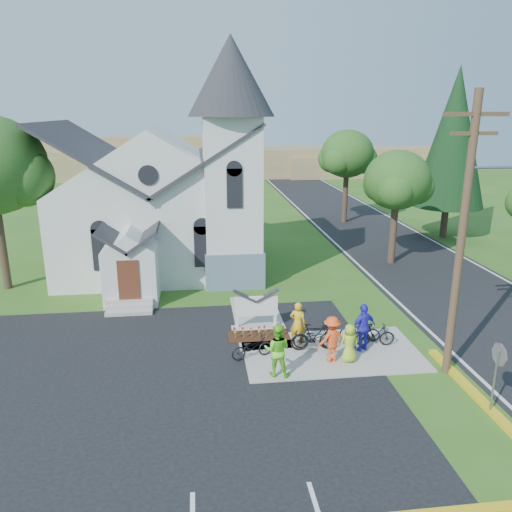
{
  "coord_description": "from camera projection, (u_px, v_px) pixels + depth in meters",
  "views": [
    {
      "loc": [
        -3.66,
        -17.04,
        9.32
      ],
      "look_at": [
        -0.98,
        5.0,
        2.81
      ],
      "focal_mm": 35.0,
      "sensor_mm": 36.0,
      "label": 1
    }
  ],
  "objects": [
    {
      "name": "cyclist_0",
      "position": [
        298.0,
        323.0,
        20.31
      ],
      "size": [
        0.79,
        0.68,
        1.84
      ],
      "primitive_type": "imported",
      "rotation": [
        0.0,
        0.0,
        2.71
      ],
      "color": "gold",
      "rests_on": "sidewalk"
    },
    {
      "name": "utility_pole",
      "position": [
        464.0,
        230.0,
        16.95
      ],
      "size": [
        3.45,
        0.28,
        10.0
      ],
      "color": "#4B3425",
      "rests_on": "ground"
    },
    {
      "name": "conifer",
      "position": [
        453.0,
        138.0,
        36.08
      ],
      "size": [
        5.2,
        5.2,
        12.4
      ],
      "color": "#3B2B20",
      "rests_on": "ground"
    },
    {
      "name": "cyclist_4",
      "position": [
        349.0,
        343.0,
        18.94
      ],
      "size": [
        0.78,
        0.53,
        1.53
      ],
      "primitive_type": "imported",
      "rotation": [
        0.0,
        0.0,
        3.21
      ],
      "color": "#A7D728",
      "rests_on": "sidewalk"
    },
    {
      "name": "sidewalk",
      "position": [
        331.0,
        352.0,
        19.92
      ],
      "size": [
        7.0,
        4.0,
        0.05
      ],
      "primitive_type": "cube",
      "color": "#99958A",
      "rests_on": "ground"
    },
    {
      "name": "distant_hills",
      "position": [
        243.0,
        161.0,
        72.71
      ],
      "size": [
        61.0,
        10.0,
        5.6
      ],
      "color": "olive",
      "rests_on": "ground"
    },
    {
      "name": "flower_bed",
      "position": [
        259.0,
        336.0,
        21.31
      ],
      "size": [
        2.6,
        1.1,
        0.07
      ],
      "primitive_type": "cube",
      "color": "#36190E",
      "rests_on": "ground"
    },
    {
      "name": "tree_road_near",
      "position": [
        397.0,
        181.0,
        30.22
      ],
      "size": [
        4.0,
        4.0,
        7.05
      ],
      "color": "#3B2B20",
      "rests_on": "ground"
    },
    {
      "name": "tree_road_mid",
      "position": [
        347.0,
        154.0,
        41.55
      ],
      "size": [
        4.4,
        4.4,
        7.8
      ],
      "color": "#3B2B20",
      "rests_on": "ground"
    },
    {
      "name": "parking_lot",
      "position": [
        102.0,
        402.0,
        16.55
      ],
      "size": [
        20.0,
        16.0,
        0.02
      ],
      "primitive_type": "cube",
      "color": "black",
      "rests_on": "ground"
    },
    {
      "name": "cyclist_3",
      "position": [
        332.0,
        339.0,
        18.95
      ],
      "size": [
        1.29,
        0.92,
        1.81
      ],
      "primitive_type": "imported",
      "rotation": [
        0.0,
        0.0,
        3.37
      ],
      "color": "#F94E1B",
      "rests_on": "sidewalk"
    },
    {
      "name": "bike_3",
      "position": [
        375.0,
        335.0,
        20.28
      ],
      "size": [
        1.64,
        0.59,
        0.97
      ],
      "primitive_type": "imported",
      "rotation": [
        0.0,
        0.0,
        1.49
      ],
      "color": "black",
      "rests_on": "sidewalk"
    },
    {
      "name": "road",
      "position": [
        395.0,
        249.0,
        34.72
      ],
      "size": [
        8.0,
        90.0,
        0.02
      ],
      "primitive_type": "cube",
      "color": "black",
      "rests_on": "ground"
    },
    {
      "name": "church_sign",
      "position": [
        256.0,
        307.0,
        21.89
      ],
      "size": [
        2.2,
        0.4,
        1.7
      ],
      "color": "#99958A",
      "rests_on": "ground"
    },
    {
      "name": "bike_2",
      "position": [
        315.0,
        338.0,
        20.07
      ],
      "size": [
        1.84,
        0.88,
        0.93
      ],
      "primitive_type": "imported",
      "rotation": [
        0.0,
        0.0,
        1.42
      ],
      "color": "black",
      "rests_on": "sidewalk"
    },
    {
      "name": "bike_1",
      "position": [
        314.0,
        337.0,
        19.91
      ],
      "size": [
        1.9,
        0.55,
        1.14
      ],
      "primitive_type": "imported",
      "rotation": [
        0.0,
        0.0,
        1.57
      ],
      "color": "black",
      "rests_on": "sidewalk"
    },
    {
      "name": "cyclist_2",
      "position": [
        363.0,
        327.0,
        19.79
      ],
      "size": [
        1.25,
        0.87,
        1.97
      ],
      "primitive_type": "imported",
      "rotation": [
        0.0,
        0.0,
        3.52
      ],
      "color": "#322AD3",
      "rests_on": "sidewalk"
    },
    {
      "name": "cyclist_1",
      "position": [
        277.0,
        350.0,
        17.91
      ],
      "size": [
        1.13,
        0.98,
        1.98
      ],
      "primitive_type": "imported",
      "rotation": [
        0.0,
        0.0,
        2.86
      ],
      "color": "#6EE62B",
      "rests_on": "sidewalk"
    },
    {
      "name": "bike_0",
      "position": [
        252.0,
        347.0,
        19.31
      ],
      "size": [
        1.78,
        1.04,
        0.89
      ],
      "primitive_type": "imported",
      "rotation": [
        0.0,
        0.0,
        1.85
      ],
      "color": "black",
      "rests_on": "sidewalk"
    },
    {
      "name": "stop_sign",
      "position": [
        498.0,
        364.0,
        15.4
      ],
      "size": [
        0.11,
        0.76,
        2.48
      ],
      "color": "gray",
      "rests_on": "ground"
    },
    {
      "name": "bike_4",
      "position": [
        360.0,
        331.0,
        20.74
      ],
      "size": [
        1.76,
        0.93,
        0.88
      ],
      "primitive_type": "imported",
      "rotation": [
        0.0,
        0.0,
        1.35
      ],
      "color": "black",
      "rests_on": "sidewalk"
    },
    {
      "name": "ground",
      "position": [
        297.0,
        361.0,
        19.27
      ],
      "size": [
        120.0,
        120.0,
        0.0
      ],
      "primitive_type": "plane",
      "color": "#325F1B",
      "rests_on": "ground"
    },
    {
      "name": "church",
      "position": [
        164.0,
        183.0,
        29.06
      ],
      "size": [
        12.35,
        12.0,
        13.0
      ],
      "color": "silver",
      "rests_on": "ground"
    }
  ]
}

